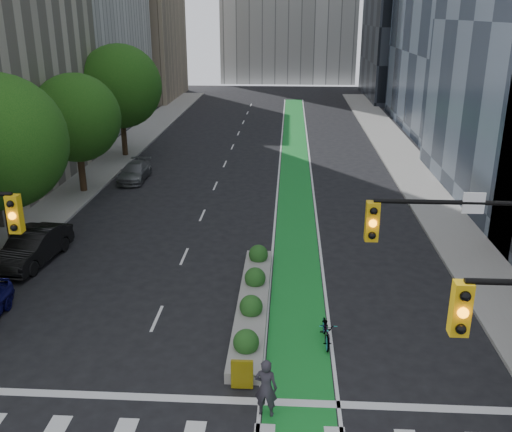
# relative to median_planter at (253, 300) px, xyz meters

# --- Properties ---
(ground) EXTENTS (160.00, 160.00, 0.00)m
(ground) POSITION_rel_median_planter_xyz_m (-1.20, -7.04, -0.37)
(ground) COLOR black
(ground) RESTS_ON ground
(sidewalk_left) EXTENTS (3.60, 90.00, 0.15)m
(sidewalk_left) POSITION_rel_median_planter_xyz_m (-13.00, 17.96, -0.30)
(sidewalk_left) COLOR gray
(sidewalk_left) RESTS_ON ground
(sidewalk_right) EXTENTS (3.60, 90.00, 0.15)m
(sidewalk_right) POSITION_rel_median_planter_xyz_m (10.60, 17.96, -0.30)
(sidewalk_right) COLOR gray
(sidewalk_right) RESTS_ON ground
(bike_lane_paint) EXTENTS (2.20, 70.00, 0.01)m
(bike_lane_paint) POSITION_rel_median_planter_xyz_m (1.80, 22.96, -0.37)
(bike_lane_paint) COLOR #18862D
(bike_lane_paint) RESTS_ON ground
(tree_midfar) EXTENTS (5.60, 5.60, 7.76)m
(tree_midfar) POSITION_rel_median_planter_xyz_m (-12.20, 14.96, 4.57)
(tree_midfar) COLOR black
(tree_midfar) RESTS_ON ground
(tree_far) EXTENTS (6.60, 6.60, 9.00)m
(tree_far) POSITION_rel_median_planter_xyz_m (-12.20, 24.96, 5.32)
(tree_far) COLOR black
(tree_far) RESTS_ON ground
(median_planter) EXTENTS (1.20, 10.26, 1.10)m
(median_planter) POSITION_rel_median_planter_xyz_m (0.00, 0.00, 0.00)
(median_planter) COLOR gray
(median_planter) RESTS_ON ground
(bicycle) EXTENTS (0.71, 1.84, 0.95)m
(bicycle) POSITION_rel_median_planter_xyz_m (2.81, -2.32, 0.10)
(bicycle) COLOR gray
(bicycle) RESTS_ON ground
(cyclist) EXTENTS (0.75, 0.56, 1.88)m
(cyclist) POSITION_rel_median_planter_xyz_m (0.80, -6.40, 0.57)
(cyclist) COLOR #302D36
(cyclist) RESTS_ON ground
(parked_car_left_mid) EXTENTS (2.25, 5.05, 1.61)m
(parked_car_left_mid) POSITION_rel_median_planter_xyz_m (-10.70, 3.84, 0.43)
(parked_car_left_mid) COLOR black
(parked_car_left_mid) RESTS_ON ground
(parked_car_left_far) EXTENTS (1.78, 4.32, 1.25)m
(parked_car_left_far) POSITION_rel_median_planter_xyz_m (-9.57, 18.04, 0.25)
(parked_car_left_far) COLOR #575A5C
(parked_car_left_far) RESTS_ON ground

